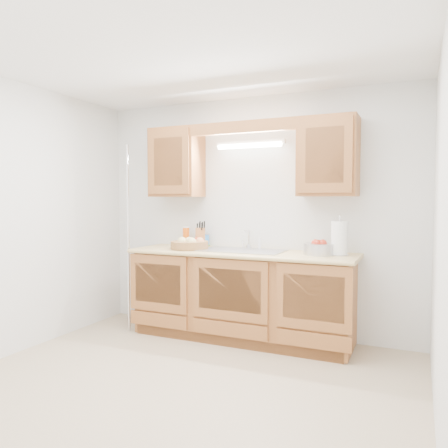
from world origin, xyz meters
The scene contains 17 objects.
room centered at (0.00, 0.00, 1.25)m, with size 3.52×3.50×2.50m.
base_cabinets centered at (0.00, 1.20, 0.44)m, with size 2.20×0.60×0.86m, color #9B5B2D.
countertop centered at (0.00, 1.19, 0.88)m, with size 2.30×0.63×0.04m, color tan.
upper_cabinet_left centered at (-0.83, 1.33, 1.83)m, with size 0.55×0.33×0.75m, color #9B5B2D.
upper_cabinet_right centered at (0.83, 1.33, 1.83)m, with size 0.55×0.33×0.75m, color #9B5B2D.
valance centered at (0.00, 1.19, 2.14)m, with size 2.20×0.05×0.12m, color #9B5B2D.
fluorescent_fixture centered at (0.00, 1.42, 2.00)m, with size 0.76×0.08×0.08m.
sink centered at (0.00, 1.21, 0.83)m, with size 0.84×0.46×0.36m.
wire_shelf_pole centered at (-1.20, 0.94, 1.00)m, with size 0.03×0.03×2.00m, color silver.
outlet_plate centered at (0.95, 1.49, 1.15)m, with size 0.08×0.01×0.12m, color white.
fruit_basket centered at (-0.56, 1.14, 0.95)m, with size 0.50×0.50×0.12m.
knife_block centered at (-0.54, 1.34, 1.01)m, with size 0.16×0.19×0.30m.
orange_canister centered at (-0.73, 1.36, 1.01)m, with size 0.09×0.09×0.22m.
soap_bottle centered at (-0.54, 1.42, 0.99)m, with size 0.08×0.09×0.19m, color blue.
sponge centered at (-0.54, 1.44, 0.91)m, with size 0.11×0.09×0.02m.
paper_towel centered at (0.96, 1.23, 1.06)m, with size 0.18×0.18×0.38m.
apple_bowl centered at (0.78, 1.20, 0.96)m, with size 0.31×0.31×0.15m.
Camera 1 is at (1.63, -2.88, 1.42)m, focal length 35.00 mm.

